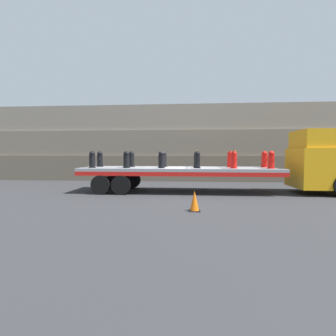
% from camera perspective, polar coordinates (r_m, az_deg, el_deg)
% --- Properties ---
extents(ground_plane, '(120.00, 120.00, 0.00)m').
position_cam_1_polar(ground_plane, '(13.51, 2.53, -5.18)').
color(ground_plane, '#2D2D30').
extents(rock_cliff, '(60.00, 3.30, 5.45)m').
position_cam_1_polar(rock_cliff, '(19.96, 3.31, 5.34)').
color(rock_cliff, '#665B4C').
rests_on(rock_cliff, ground_plane).
extents(truck_cab, '(2.66, 2.58, 3.09)m').
position_cam_1_polar(truck_cab, '(14.85, 30.69, 1.12)').
color(truck_cab, orange).
rests_on(truck_cab, ground_plane).
extents(flatbed_trailer, '(9.95, 2.67, 1.25)m').
position_cam_1_polar(flatbed_trailer, '(13.44, -0.24, -0.85)').
color(flatbed_trailer, gray).
rests_on(flatbed_trailer, ground_plane).
extents(fire_hydrant_black_near_0, '(0.37, 0.51, 0.84)m').
position_cam_1_polar(fire_hydrant_black_near_0, '(13.71, -16.17, 1.76)').
color(fire_hydrant_black_near_0, black).
rests_on(fire_hydrant_black_near_0, flatbed_trailer).
extents(fire_hydrant_black_far_0, '(0.37, 0.51, 0.84)m').
position_cam_1_polar(fire_hydrant_black_far_0, '(14.77, -14.59, 1.87)').
color(fire_hydrant_black_far_0, black).
rests_on(fire_hydrant_black_far_0, flatbed_trailer).
extents(fire_hydrant_black_near_1, '(0.37, 0.51, 0.84)m').
position_cam_1_polar(fire_hydrant_black_near_1, '(13.18, -9.04, 1.80)').
color(fire_hydrant_black_near_1, black).
rests_on(fire_hydrant_black_near_1, flatbed_trailer).
extents(fire_hydrant_black_far_1, '(0.37, 0.51, 0.84)m').
position_cam_1_polar(fire_hydrant_black_far_1, '(14.28, -7.95, 1.90)').
color(fire_hydrant_black_far_1, black).
rests_on(fire_hydrant_black_far_1, flatbed_trailer).
extents(fire_hydrant_black_near_2, '(0.37, 0.51, 0.84)m').
position_cam_1_polar(fire_hydrant_black_near_2, '(12.87, -1.45, 1.80)').
color(fire_hydrant_black_near_2, black).
rests_on(fire_hydrant_black_near_2, flatbed_trailer).
extents(fire_hydrant_black_far_2, '(0.37, 0.51, 0.84)m').
position_cam_1_polar(fire_hydrant_black_far_2, '(14.00, -0.95, 1.91)').
color(fire_hydrant_black_far_2, black).
rests_on(fire_hydrant_black_far_2, flatbed_trailer).
extents(fire_hydrant_black_near_3, '(0.37, 0.51, 0.84)m').
position_cam_1_polar(fire_hydrant_black_near_3, '(12.80, 6.36, 1.78)').
color(fire_hydrant_black_near_3, black).
rests_on(fire_hydrant_black_near_3, flatbed_trailer).
extents(fire_hydrant_black_far_3, '(0.37, 0.51, 0.84)m').
position_cam_1_polar(fire_hydrant_black_far_3, '(13.93, 6.24, 1.89)').
color(fire_hydrant_black_far_3, black).
rests_on(fire_hydrant_black_far_3, flatbed_trailer).
extents(fire_hydrant_red_near_4, '(0.37, 0.51, 0.84)m').
position_cam_1_polar(fire_hydrant_red_near_4, '(12.97, 14.12, 1.72)').
color(fire_hydrant_red_near_4, red).
rests_on(fire_hydrant_red_near_4, flatbed_trailer).
extents(fire_hydrant_red_far_4, '(0.37, 0.51, 0.84)m').
position_cam_1_polar(fire_hydrant_red_far_4, '(14.09, 13.37, 1.83)').
color(fire_hydrant_red_far_4, red).
rests_on(fire_hydrant_red_far_4, flatbed_trailer).
extents(fire_hydrant_red_near_5, '(0.37, 0.51, 0.84)m').
position_cam_1_polar(fire_hydrant_red_near_5, '(13.36, 21.55, 1.63)').
color(fire_hydrant_red_near_5, red).
rests_on(fire_hydrant_red_near_5, flatbed_trailer).
extents(fire_hydrant_red_far_5, '(0.37, 0.51, 0.84)m').
position_cam_1_polar(fire_hydrant_red_far_5, '(14.45, 20.25, 1.76)').
color(fire_hydrant_red_far_5, red).
rests_on(fire_hydrant_red_far_5, flatbed_trailer).
extents(cargo_strap_rear, '(0.05, 2.78, 0.01)m').
position_cam_1_polar(cargo_strap_rear, '(13.37, 6.31, 3.73)').
color(cargo_strap_rear, yellow).
rests_on(cargo_strap_rear, fire_hydrant_black_near_3).
extents(cargo_strap_middle, '(0.05, 2.78, 0.01)m').
position_cam_1_polar(cargo_strap_middle, '(13.52, 13.75, 3.65)').
color(cargo_strap_middle, yellow).
rests_on(cargo_strap_middle, fire_hydrant_red_near_4).
extents(traffic_cone, '(0.40, 0.40, 0.70)m').
position_cam_1_polar(traffic_cone, '(9.02, 5.79, -7.19)').
color(traffic_cone, black).
rests_on(traffic_cone, ground_plane).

